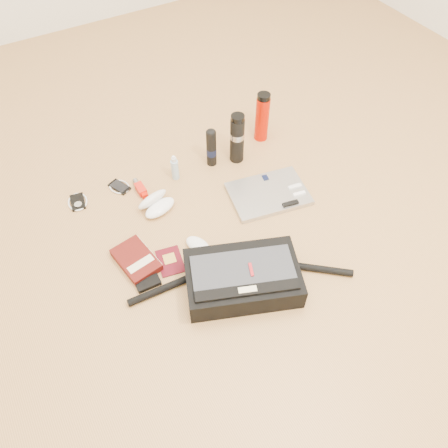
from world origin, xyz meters
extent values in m
plane|color=#B5844B|center=(0.00, 0.00, 0.00)|extent=(4.00, 4.00, 0.00)
cube|color=black|center=(-0.05, -0.21, 0.05)|extent=(0.47, 0.39, 0.10)
cube|color=#2F3238|center=(-0.06, -0.21, 0.11)|extent=(0.40, 0.30, 0.01)
cube|color=black|center=(-0.09, -0.29, 0.11)|extent=(0.35, 0.17, 0.01)
cube|color=beige|center=(-0.09, -0.29, 0.11)|extent=(0.07, 0.04, 0.01)
cube|color=#A8171D|center=(-0.03, -0.22, 0.11)|extent=(0.03, 0.05, 0.02)
cylinder|color=black|center=(-0.33, -0.08, 0.01)|extent=(0.25, 0.04, 0.03)
cylinder|color=black|center=(0.23, -0.30, 0.01)|extent=(0.21, 0.18, 0.03)
cube|color=black|center=(-0.35, -0.03, 0.01)|extent=(0.09, 0.05, 0.02)
cube|color=#AFAFB1|center=(0.28, 0.12, 0.01)|extent=(0.37, 0.29, 0.02)
cube|color=black|center=(0.32, 0.20, 0.02)|extent=(0.03, 0.04, 0.00)
cube|color=silver|center=(0.40, 0.09, 0.03)|extent=(0.06, 0.03, 0.01)
cube|color=white|center=(0.39, 0.04, 0.03)|extent=(0.06, 0.03, 0.01)
cube|color=black|center=(0.32, 0.02, 0.03)|extent=(0.07, 0.03, 0.01)
cube|color=#490E0A|center=(-0.35, 0.08, 0.02)|extent=(0.15, 0.21, 0.03)
cube|color=beige|center=(-0.29, 0.09, 0.02)|extent=(0.03, 0.18, 0.03)
cube|color=beige|center=(-0.35, 0.05, 0.03)|extent=(0.11, 0.05, 0.00)
cube|color=#4A0811|center=(-0.24, 0.02, 0.00)|extent=(0.12, 0.14, 0.01)
cube|color=gold|center=(-0.24, 0.03, 0.01)|extent=(0.05, 0.05, 0.00)
ellipsoid|color=white|center=(-0.12, 0.03, 0.02)|extent=(0.10, 0.12, 0.03)
ellipsoid|color=white|center=(-0.16, 0.28, 0.02)|extent=(0.16, 0.11, 0.04)
ellipsoid|color=white|center=(-0.18, 0.32, 0.04)|extent=(0.16, 0.11, 0.08)
ellipsoid|color=black|center=(-0.19, 0.27, 0.03)|extent=(0.04, 0.04, 0.01)
ellipsoid|color=black|center=(-0.14, 0.28, 0.03)|extent=(0.04, 0.04, 0.01)
cylinder|color=black|center=(-0.16, 0.28, 0.03)|extent=(0.02, 0.01, 0.00)
cube|color=black|center=(-0.45, 0.50, 0.00)|extent=(0.07, 0.10, 0.01)
cylinder|color=#B4B4B7|center=(-0.46, 0.48, 0.01)|extent=(0.04, 0.04, 0.00)
torus|color=silver|center=(-0.45, 0.50, 0.01)|extent=(0.10, 0.10, 0.01)
cube|color=black|center=(-0.26, 0.49, 0.00)|extent=(0.09, 0.11, 0.01)
cube|color=black|center=(-0.26, 0.49, 0.01)|extent=(0.07, 0.09, 0.00)
torus|color=white|center=(-0.26, 0.49, 0.01)|extent=(0.10, 0.10, 0.01)
cube|color=red|center=(-0.19, 0.42, 0.02)|extent=(0.03, 0.07, 0.03)
cube|color=red|center=(-0.19, 0.38, 0.02)|extent=(0.02, 0.02, 0.02)
cylinder|color=gray|center=(-0.19, 0.47, 0.02)|extent=(0.02, 0.04, 0.02)
cylinder|color=#9DC0D9|center=(-0.02, 0.42, 0.05)|extent=(0.04, 0.04, 0.10)
cylinder|color=silver|center=(-0.02, 0.42, 0.11)|extent=(0.03, 0.03, 0.02)
cylinder|color=white|center=(-0.02, 0.42, 0.12)|extent=(0.02, 0.02, 0.01)
cylinder|color=black|center=(0.17, 0.42, 0.09)|extent=(0.05, 0.05, 0.18)
cylinder|color=black|center=(0.17, 0.42, 0.07)|extent=(0.06, 0.06, 0.04)
ellipsoid|color=black|center=(0.17, 0.42, 0.18)|extent=(0.05, 0.05, 0.02)
cylinder|color=black|center=(0.28, 0.39, 0.11)|extent=(0.08, 0.08, 0.23)
cylinder|color=#A2A2A4|center=(0.28, 0.39, 0.14)|extent=(0.09, 0.09, 0.03)
cylinder|color=black|center=(0.28, 0.39, 0.24)|extent=(0.08, 0.08, 0.02)
cylinder|color=#BF1200|center=(0.46, 0.46, 0.11)|extent=(0.08, 0.08, 0.23)
cylinder|color=black|center=(0.46, 0.46, 0.24)|extent=(0.07, 0.07, 0.02)
camera|label=1|loc=(-0.53, -0.90, 1.41)|focal=35.00mm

